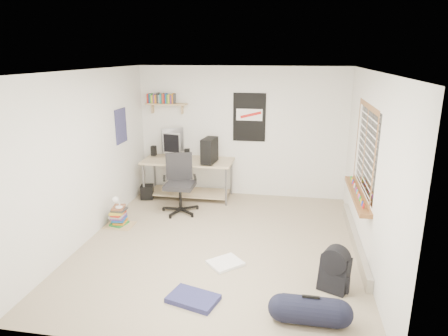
% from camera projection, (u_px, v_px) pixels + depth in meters
% --- Properties ---
extents(floor, '(4.00, 4.50, 0.01)m').
position_uv_depth(floor, '(220.00, 244.00, 5.91)').
color(floor, gray).
rests_on(floor, ground).
extents(ceiling, '(4.00, 4.50, 0.01)m').
position_uv_depth(ceiling, '(220.00, 70.00, 5.22)').
color(ceiling, white).
rests_on(ceiling, ground).
extents(back_wall, '(4.00, 0.01, 2.50)m').
position_uv_depth(back_wall, '(241.00, 132.00, 7.70)').
color(back_wall, silver).
rests_on(back_wall, ground).
extents(left_wall, '(0.01, 4.50, 2.50)m').
position_uv_depth(left_wall, '(87.00, 157.00, 5.90)').
color(left_wall, silver).
rests_on(left_wall, ground).
extents(right_wall, '(0.01, 4.50, 2.50)m').
position_uv_depth(right_wall, '(370.00, 170.00, 5.23)').
color(right_wall, silver).
rests_on(right_wall, ground).
extents(desk, '(1.81, 1.02, 0.78)m').
position_uv_depth(desk, '(188.00, 179.00, 7.74)').
color(desk, tan).
rests_on(desk, floor).
extents(monitor_left, '(0.37, 0.16, 0.39)m').
position_uv_depth(monitor_left, '(172.00, 148.00, 7.63)').
color(monitor_left, '#B1B2B7').
rests_on(monitor_left, desk).
extents(monitor_right, '(0.42, 0.30, 0.47)m').
position_uv_depth(monitor_right, '(173.00, 145.00, 7.74)').
color(monitor_right, '#9F9FA3').
rests_on(monitor_right, desk).
extents(pc_tower, '(0.26, 0.46, 0.45)m').
position_uv_depth(pc_tower, '(209.00, 150.00, 7.32)').
color(pc_tower, black).
rests_on(pc_tower, desk).
extents(keyboard, '(0.38, 0.17, 0.02)m').
position_uv_depth(keyboard, '(179.00, 160.00, 7.50)').
color(keyboard, black).
rests_on(keyboard, desk).
extents(speaker_left, '(0.10, 0.10, 0.19)m').
position_uv_depth(speaker_left, '(154.00, 151.00, 7.84)').
color(speaker_left, black).
rests_on(speaker_left, desk).
extents(speaker_right, '(0.12, 0.12, 0.20)m').
position_uv_depth(speaker_right, '(187.00, 154.00, 7.57)').
color(speaker_right, black).
rests_on(speaker_right, desk).
extents(office_chair, '(0.86, 0.86, 1.04)m').
position_uv_depth(office_chair, '(180.00, 186.00, 6.97)').
color(office_chair, black).
rests_on(office_chair, floor).
extents(wall_shelf, '(0.80, 0.22, 0.24)m').
position_uv_depth(wall_shelf, '(166.00, 104.00, 7.68)').
color(wall_shelf, tan).
rests_on(wall_shelf, back_wall).
extents(poster_back_wall, '(0.62, 0.03, 0.92)m').
position_uv_depth(poster_back_wall, '(249.00, 117.00, 7.57)').
color(poster_back_wall, black).
rests_on(poster_back_wall, back_wall).
extents(poster_left_wall, '(0.02, 0.42, 0.60)m').
position_uv_depth(poster_left_wall, '(121.00, 126.00, 6.96)').
color(poster_left_wall, navy).
rests_on(poster_left_wall, left_wall).
extents(window, '(0.10, 1.50, 1.26)m').
position_uv_depth(window, '(364.00, 150.00, 5.47)').
color(window, brown).
rests_on(window, right_wall).
extents(baseboard_heater, '(0.08, 2.50, 0.18)m').
position_uv_depth(baseboard_heater, '(355.00, 240.00, 5.84)').
color(baseboard_heater, '#B7B2A8').
rests_on(baseboard_heater, floor).
extents(backpack, '(0.41, 0.38, 0.44)m').
position_uv_depth(backpack, '(334.00, 274.00, 4.74)').
color(backpack, black).
rests_on(backpack, floor).
extents(duffel_bag, '(0.30, 0.30, 0.59)m').
position_uv_depth(duffel_bag, '(310.00, 311.00, 4.14)').
color(duffel_bag, black).
rests_on(duffel_bag, floor).
extents(tshirt, '(0.55, 0.54, 0.04)m').
position_uv_depth(tshirt, '(225.00, 263.00, 5.34)').
color(tshirt, white).
rests_on(tshirt, floor).
extents(jeans_a, '(0.63, 0.49, 0.06)m').
position_uv_depth(jeans_a, '(193.00, 299.00, 4.55)').
color(jeans_a, navy).
rests_on(jeans_a, floor).
extents(jeans_b, '(0.44, 0.42, 0.04)m').
position_uv_depth(jeans_b, '(299.00, 310.00, 4.36)').
color(jeans_b, navy).
rests_on(jeans_b, floor).
extents(book_stack, '(0.54, 0.48, 0.32)m').
position_uv_depth(book_stack, '(119.00, 217.00, 6.51)').
color(book_stack, brown).
rests_on(book_stack, floor).
extents(desk_lamp, '(0.16, 0.21, 0.19)m').
position_uv_depth(desk_lamp, '(119.00, 204.00, 6.42)').
color(desk_lamp, silver).
rests_on(desk_lamp, book_stack).
extents(subwoofer, '(0.28, 0.28, 0.26)m').
position_uv_depth(subwoofer, '(147.00, 192.00, 7.72)').
color(subwoofer, black).
rests_on(subwoofer, floor).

